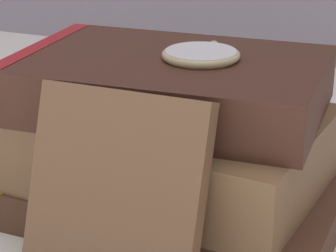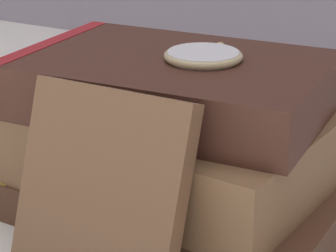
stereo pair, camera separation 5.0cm
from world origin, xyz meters
TOP-DOWN VIEW (x-y plane):
  - ground_plane at (0.00, 0.00)m, footprint 3.00×3.00m
  - book_flat_bottom at (-0.00, 0.03)m, footprint 0.23×0.15m
  - book_flat_middle at (-0.01, 0.02)m, footprint 0.23×0.16m
  - book_flat_top at (-0.01, 0.03)m, footprint 0.22×0.15m
  - book_leaning_front at (0.00, -0.07)m, footprint 0.11×0.06m
  - pocket_watch at (0.01, 0.03)m, footprint 0.05×0.06m

SIDE VIEW (x-z plane):
  - ground_plane at x=0.00m, z-range 0.00..0.00m
  - book_flat_bottom at x=0.00m, z-range 0.00..0.03m
  - book_flat_middle at x=-0.01m, z-range 0.03..0.08m
  - book_leaning_front at x=0.00m, z-range 0.00..0.12m
  - book_flat_top at x=-0.01m, z-range 0.08..0.12m
  - pocket_watch at x=0.01m, z-range 0.12..0.12m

